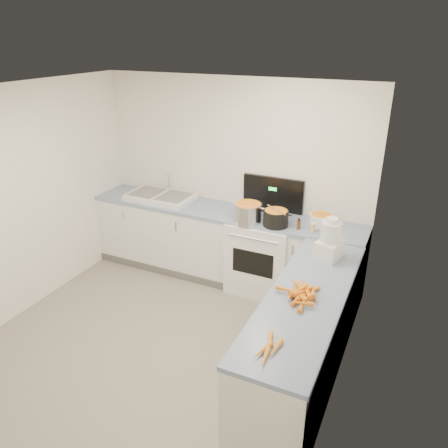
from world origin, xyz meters
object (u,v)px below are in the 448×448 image
at_px(sink, 161,197).
at_px(black_pot, 276,219).
at_px(steel_pot, 248,213).
at_px(stove, 263,253).
at_px(food_processor, 330,241).
at_px(spice_jar, 313,228).
at_px(mixing_bowl, 321,220).
at_px(extract_bottle, 299,225).

distance_m(sink, black_pot, 1.65).
bearing_deg(steel_pot, stove, 49.73).
bearing_deg(stove, food_processor, -36.30).
bearing_deg(spice_jar, black_pot, -178.95).
relative_size(black_pot, mixing_bowl, 1.04).
xyz_separation_m(sink, spice_jar, (2.07, -0.16, 0.01)).
xyz_separation_m(extract_bottle, food_processor, (0.46, -0.54, 0.13)).
relative_size(stove, food_processor, 3.22).
height_order(stove, steel_pot, stove).
distance_m(stove, mixing_bowl, 0.85).
distance_m(sink, steel_pot, 1.32).
xyz_separation_m(steel_pot, mixing_bowl, (0.79, 0.26, -0.04)).
bearing_deg(stove, black_pot, -38.17).
relative_size(stove, mixing_bowl, 4.97).
bearing_deg(black_pot, food_processor, -35.79).
distance_m(extract_bottle, spice_jar, 0.16).
height_order(steel_pot, mixing_bowl, steel_pot).
relative_size(sink, extract_bottle, 8.11).
bearing_deg(food_processor, black_pot, 144.21).
xyz_separation_m(stove, extract_bottle, (0.46, -0.13, 0.52)).
xyz_separation_m(black_pot, mixing_bowl, (0.46, 0.24, -0.02)).
relative_size(black_pot, extract_bottle, 2.69).
distance_m(steel_pot, mixing_bowl, 0.84).
relative_size(steel_pot, black_pot, 1.13).
height_order(sink, spice_jar, sink).
xyz_separation_m(stove, mixing_bowl, (0.65, 0.09, 0.53)).
bearing_deg(sink, spice_jar, -4.40).
distance_m(steel_pot, extract_bottle, 0.60).
height_order(stove, sink, stove).
bearing_deg(stove, sink, 179.38).
xyz_separation_m(spice_jar, food_processor, (0.29, -0.53, 0.14)).
bearing_deg(food_processor, mixing_bowl, 108.72).
height_order(spice_jar, food_processor, food_processor).
distance_m(sink, food_processor, 2.46).
distance_m(stove, steel_pot, 0.61).
bearing_deg(sink, mixing_bowl, 2.10).
distance_m(black_pot, mixing_bowl, 0.52).
bearing_deg(mixing_bowl, steel_pot, -161.93).
distance_m(steel_pot, black_pot, 0.33).
bearing_deg(mixing_bowl, food_processor, -71.28).
distance_m(mixing_bowl, spice_jar, 0.24).
bearing_deg(extract_bottle, stove, 163.59).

